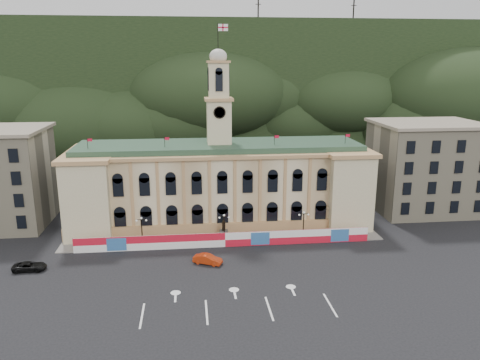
{
  "coord_description": "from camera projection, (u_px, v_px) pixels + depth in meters",
  "views": [
    {
      "loc": [
        -5.57,
        -59.01,
        30.73
      ],
      "look_at": [
        2.87,
        18.0,
        10.87
      ],
      "focal_mm": 35.0,
      "sensor_mm": 36.0,
      "label": 1
    }
  ],
  "objects": [
    {
      "name": "lane_markings",
      "position": [
        237.0,
        306.0,
        60.22
      ],
      "size": [
        26.0,
        10.0,
        0.02
      ],
      "primitive_type": null,
      "color": "white",
      "rests_on": "ground"
    },
    {
      "name": "pavement",
      "position": [
        224.0,
        240.0,
        82.11
      ],
      "size": [
        56.0,
        5.5,
        0.16
      ],
      "primitive_type": "cube",
      "color": "slate",
      "rests_on": "ground"
    },
    {
      "name": "hoarding_fence",
      "position": [
        225.0,
        240.0,
        79.24
      ],
      "size": [
        50.0,
        0.44,
        2.5
      ],
      "color": "red",
      "rests_on": "ground"
    },
    {
      "name": "lamp_center",
      "position": [
        224.0,
        226.0,
        80.64
      ],
      "size": [
        1.96,
        0.44,
        5.15
      ],
      "color": "black",
      "rests_on": "ground"
    },
    {
      "name": "statue",
      "position": [
        224.0,
        234.0,
        82.07
      ],
      "size": [
        1.4,
        1.4,
        3.72
      ],
      "color": "#595651",
      "rests_on": "ground"
    },
    {
      "name": "black_suv",
      "position": [
        30.0,
        266.0,
        70.26
      ],
      "size": [
        2.43,
        4.97,
        1.36
      ],
      "primitive_type": "imported",
      "rotation": [
        0.0,
        0.0,
        1.59
      ],
      "color": "black",
      "rests_on": "ground"
    },
    {
      "name": "lamp_right",
      "position": [
        304.0,
        223.0,
        82.12
      ],
      "size": [
        1.96,
        0.44,
        5.15
      ],
      "color": "black",
      "rests_on": "ground"
    },
    {
      "name": "red_sedan",
      "position": [
        208.0,
        259.0,
        72.61
      ],
      "size": [
        5.07,
        5.76,
        1.5
      ],
      "primitive_type": "imported",
      "rotation": [
        0.0,
        0.0,
        1.14
      ],
      "color": "#B62E0D",
      "rests_on": "ground"
    },
    {
      "name": "city_hall",
      "position": [
        220.0,
        183.0,
        89.69
      ],
      "size": [
        56.2,
        17.6,
        37.1
      ],
      "color": "beige",
      "rests_on": "ground"
    },
    {
      "name": "side_building_right",
      "position": [
        425.0,
        167.0,
        97.04
      ],
      "size": [
        21.0,
        17.0,
        18.6
      ],
      "color": "#BCB091",
      "rests_on": "ground"
    },
    {
      "name": "hill_ridge",
      "position": [
        203.0,
        91.0,
        177.67
      ],
      "size": [
        230.0,
        80.0,
        64.0
      ],
      "color": "black",
      "rests_on": "ground"
    },
    {
      "name": "ground",
      "position": [
        234.0,
        288.0,
        65.04
      ],
      "size": [
        260.0,
        260.0,
        0.0
      ],
      "primitive_type": "plane",
      "color": "black",
      "rests_on": "ground"
    },
    {
      "name": "lamp_left",
      "position": [
        142.0,
        229.0,
        79.16
      ],
      "size": [
        1.96,
        0.44,
        5.15
      ],
      "color": "black",
      "rests_on": "ground"
    }
  ]
}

